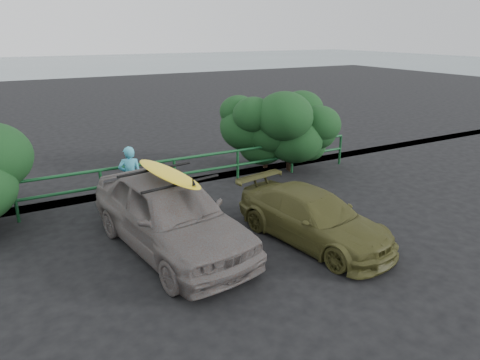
% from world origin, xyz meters
% --- Properties ---
extents(ground, '(80.00, 80.00, 0.00)m').
position_xyz_m(ground, '(0.00, 0.00, 0.00)').
color(ground, black).
extents(ocean, '(200.00, 200.00, 0.00)m').
position_xyz_m(ocean, '(0.00, 60.00, 0.00)').
color(ocean, slate).
rests_on(ocean, ground).
extents(guardrail, '(14.00, 0.08, 1.04)m').
position_xyz_m(guardrail, '(0.00, 5.00, 0.52)').
color(guardrail, '#144622').
rests_on(guardrail, ground).
extents(shrub_right, '(3.20, 2.40, 2.53)m').
position_xyz_m(shrub_right, '(5.00, 5.50, 1.26)').
color(shrub_right, '#153B19').
rests_on(shrub_right, ground).
extents(sedan, '(2.53, 4.85, 1.57)m').
position_xyz_m(sedan, '(-0.21, 2.00, 0.79)').
color(sedan, '#645C59').
rests_on(sedan, ground).
extents(olive_vehicle, '(2.22, 4.01, 1.10)m').
position_xyz_m(olive_vehicle, '(2.62, 0.85, 0.55)').
color(olive_vehicle, '#484720').
rests_on(olive_vehicle, ground).
extents(man, '(0.69, 0.57, 1.62)m').
position_xyz_m(man, '(-0.30, 4.69, 0.81)').
color(man, '#40A6C1').
rests_on(man, ground).
extents(roof_rack, '(1.83, 1.41, 0.06)m').
position_xyz_m(roof_rack, '(-0.21, 2.00, 1.60)').
color(roof_rack, black).
rests_on(roof_rack, sedan).
extents(surfboard, '(0.85, 2.45, 0.07)m').
position_xyz_m(surfboard, '(-0.21, 2.00, 1.67)').
color(surfboard, yellow).
rests_on(surfboard, roof_rack).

